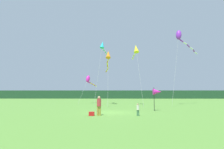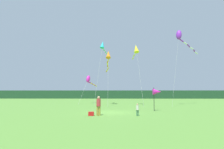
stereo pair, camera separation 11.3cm
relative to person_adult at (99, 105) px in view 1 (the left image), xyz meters
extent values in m
plane|color=#5B9338|center=(1.01, 2.64, -0.95)|extent=(120.00, 120.00, 0.00)
cube|color=#1E4228|center=(1.01, 47.64, 0.38)|extent=(108.00, 2.63, 2.67)
cylinder|color=olive|center=(-0.09, 0.00, -0.54)|extent=(0.17, 0.17, 0.82)
cylinder|color=olive|center=(0.09, 0.00, -0.54)|extent=(0.17, 0.17, 0.82)
cylinder|color=#B23338|center=(0.00, 0.00, 0.19)|extent=(0.38, 0.38, 0.65)
sphere|color=tan|center=(0.00, 0.00, 0.63)|extent=(0.24, 0.24, 0.24)
cylinder|color=#3F724C|center=(3.37, -0.23, -0.70)|extent=(0.11, 0.11, 0.51)
cylinder|color=#3F724C|center=(3.48, -0.23, -0.70)|extent=(0.11, 0.11, 0.51)
cylinder|color=silver|center=(3.43, -0.23, -0.24)|extent=(0.24, 0.24, 0.41)
sphere|color=tan|center=(3.43, -0.23, 0.04)|extent=(0.15, 0.15, 0.15)
cube|color=red|center=(-0.63, -0.18, -0.78)|extent=(0.48, 0.34, 0.35)
cylinder|color=black|center=(5.76, 4.34, 0.34)|extent=(0.06, 0.06, 2.58)
cone|color=#E026B2|center=(6.11, 4.34, 1.16)|extent=(0.90, 0.70, 0.70)
cylinder|color=#B2B2B2|center=(10.49, 11.64, 4.58)|extent=(2.02, 2.19, 11.08)
ellipsoid|color=purple|center=(11.49, 12.72, 10.12)|extent=(1.33, 1.34, 1.65)
cylinder|color=purple|center=(11.93, 13.03, 9.34)|extent=(1.04, 0.81, 0.52)
cylinder|color=white|center=(12.77, 13.69, 9.07)|extent=(0.96, 0.89, 0.39)
cylinder|color=purple|center=(13.55, 14.42, 8.82)|extent=(0.94, 0.94, 0.50)
cylinder|color=white|center=(14.34, 15.14, 8.56)|extent=(0.99, 0.86, 0.42)
cylinder|color=purple|center=(15.05, 15.93, 8.32)|extent=(0.78, 1.04, 0.45)
cylinder|color=white|center=(15.73, 16.75, 8.09)|extent=(0.94, 0.91, 0.41)
cylinder|color=#B2B2B2|center=(-1.15, 12.18, 3.93)|extent=(1.04, 2.64, 9.78)
cone|color=#1EB7CC|center=(-0.65, 13.49, 8.82)|extent=(1.03, 1.20, 1.32)
cylinder|color=#1EB7CC|center=(-0.61, 13.66, 8.30)|extent=(0.28, 0.44, 0.29)
cylinder|color=white|center=(-0.55, 14.02, 8.22)|extent=(0.26, 0.42, 0.27)
cylinder|color=#1EB7CC|center=(-0.46, 14.37, 8.14)|extent=(0.32, 0.45, 0.29)
cylinder|color=white|center=(-0.32, 14.70, 8.06)|extent=(0.35, 0.45, 0.27)
cylinder|color=#1EB7CC|center=(-0.22, 15.04, 7.97)|extent=(0.26, 0.45, 0.31)
cylinder|color=white|center=(-0.16, 15.39, 7.86)|extent=(0.28, 0.45, 0.30)
cylinder|color=#1EB7CC|center=(-0.04, 15.73, 7.75)|extent=(0.37, 0.47, 0.31)
cylinder|color=white|center=(0.13, 16.05, 7.63)|extent=(0.38, 0.46, 0.30)
cylinder|color=#1EB7CC|center=(0.27, 16.38, 7.52)|extent=(0.31, 0.46, 0.30)
cylinder|color=#B2B2B2|center=(-4.28, 17.24, 1.31)|extent=(1.31, 2.73, 4.55)
ellipsoid|color=#E026B2|center=(-3.64, 18.59, 3.58)|extent=(1.10, 1.38, 1.57)
cylinder|color=#E026B2|center=(-3.46, 18.83, 2.95)|extent=(0.55, 0.64, 0.35)
cylinder|color=yellow|center=(-3.20, 19.35, 2.83)|extent=(0.35, 0.66, 0.29)
cylinder|color=#E026B2|center=(-3.06, 19.93, 2.73)|extent=(0.34, 0.67, 0.32)
cylinder|color=yellow|center=(-2.87, 20.50, 2.61)|extent=(0.44, 0.66, 0.31)
cylinder|color=#E026B2|center=(-2.67, 21.06, 2.52)|extent=(0.35, 0.65, 0.26)
cylinder|color=yellow|center=(-2.52, 21.64, 2.41)|extent=(0.36, 0.67, 0.33)
cylinder|color=#B2B2B2|center=(0.34, 12.16, 3.17)|extent=(0.09, 3.37, 8.25)
cone|color=orange|center=(0.30, 13.84, 7.29)|extent=(0.84, 1.27, 1.53)
cylinder|color=orange|center=(0.32, 14.21, 6.68)|extent=(0.23, 0.78, 0.34)
cylinder|color=yellow|center=(0.28, 14.94, 6.55)|extent=(0.32, 0.79, 0.31)
cylinder|color=orange|center=(0.13, 15.66, 6.37)|extent=(0.38, 0.83, 0.44)
cylinder|color=yellow|center=(0.06, 16.39, 6.12)|extent=(0.22, 0.81, 0.44)
cylinder|color=orange|center=(0.05, 17.13, 5.88)|extent=(0.24, 0.81, 0.42)
cylinder|color=yellow|center=(0.09, 17.86, 5.68)|extent=(0.33, 0.80, 0.36)
cylinder|color=orange|center=(0.07, 18.58, 5.52)|extent=(0.36, 0.80, 0.35)
cylinder|color=yellow|center=(-0.10, 19.30, 5.35)|extent=(0.39, 0.82, 0.40)
cylinder|color=orange|center=(-0.28, 20.01, 5.16)|extent=(0.39, 0.81, 0.36)
cylinder|color=#B2B2B2|center=(5.14, 11.89, 3.60)|extent=(0.67, 3.26, 9.11)
cone|color=yellow|center=(4.82, 13.51, 8.15)|extent=(1.06, 1.39, 1.56)
cylinder|color=yellow|center=(4.75, 13.75, 7.56)|extent=(0.34, 0.58, 0.29)
cylinder|color=white|center=(4.67, 14.25, 7.44)|extent=(0.21, 0.57, 0.34)
cylinder|color=yellow|center=(4.61, 14.75, 7.29)|extent=(0.32, 0.60, 0.34)
cylinder|color=white|center=(4.53, 15.26, 7.15)|extent=(0.26, 0.58, 0.33)
cylinder|color=yellow|center=(4.50, 15.76, 7.04)|extent=(0.22, 0.55, 0.29)
cylinder|color=white|center=(4.48, 16.27, 6.95)|extent=(0.27, 0.56, 0.27)
camera|label=1|loc=(1.46, -17.42, 1.10)|focal=31.16mm
camera|label=2|loc=(1.57, -17.42, 1.10)|focal=31.16mm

